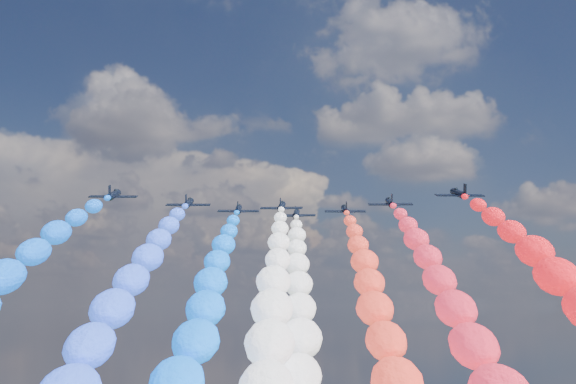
# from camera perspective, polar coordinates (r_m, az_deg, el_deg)

# --- Properties ---
(jet_0) EXTENTS (9.23, 12.29, 5.38)m
(jet_0) POSITION_cam_1_polar(r_m,az_deg,el_deg) (145.96, -12.73, -0.20)
(jet_0) COLOR black
(jet_1) EXTENTS (8.91, 12.07, 5.38)m
(jet_1) POSITION_cam_1_polar(r_m,az_deg,el_deg) (155.16, -7.35, -0.82)
(jet_1) COLOR black
(trail_1) EXTENTS (6.97, 128.76, 55.23)m
(trail_1) POSITION_cam_1_polar(r_m,az_deg,el_deg) (89.37, -13.45, -11.42)
(trail_1) COLOR #2E56FF
(jet_2) EXTENTS (9.08, 12.19, 5.38)m
(jet_2) POSITION_cam_1_polar(r_m,az_deg,el_deg) (164.27, -3.68, -1.29)
(jet_2) COLOR black
(trail_2) EXTENTS (6.97, 128.76, 55.23)m
(trail_2) POSITION_cam_1_polar(r_m,az_deg,el_deg) (97.76, -6.63, -11.31)
(trail_2) COLOR #0765FC
(jet_3) EXTENTS (9.19, 12.27, 5.38)m
(jet_3) POSITION_cam_1_polar(r_m,az_deg,el_deg) (158.94, -0.47, -1.07)
(jet_3) COLOR black
(trail_3) EXTENTS (6.97, 128.76, 55.23)m
(trail_3) POSITION_cam_1_polar(r_m,az_deg,el_deg) (92.12, -1.16, -11.54)
(trail_3) COLOR white
(jet_4) EXTENTS (9.19, 12.27, 5.38)m
(jet_4) POSITION_cam_1_polar(r_m,az_deg,el_deg) (171.76, 0.61, -1.62)
(jet_4) COLOR black
(trail_4) EXTENTS (6.97, 128.76, 55.23)m
(trail_4) POSITION_cam_1_polar(r_m,az_deg,el_deg) (105.01, 0.73, -11.16)
(trail_4) COLOR white
(jet_5) EXTENTS (8.70, 11.91, 5.38)m
(jet_5) POSITION_cam_1_polar(r_m,az_deg,el_deg) (164.85, 4.23, -1.31)
(jet_5) COLOR black
(trail_5) EXTENTS (6.97, 128.76, 55.23)m
(trail_5) POSITION_cam_1_polar(r_m,az_deg,el_deg) (98.30, 6.94, -11.29)
(trail_5) COLOR #F43728
(jet_6) EXTENTS (9.06, 12.18, 5.38)m
(jet_6) POSITION_cam_1_polar(r_m,az_deg,el_deg) (154.43, 7.54, -0.78)
(jet_6) COLOR black
(trail_6) EXTENTS (6.97, 128.76, 55.23)m
(trail_6) POSITION_cam_1_polar(r_m,az_deg,el_deg) (88.45, 13.16, -11.46)
(trail_6) COLOR red
(jet_7) EXTENTS (9.30, 12.35, 5.38)m
(jet_7) POSITION_cam_1_polar(r_m,az_deg,el_deg) (144.24, 12.50, -0.12)
(jet_7) COLOR black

